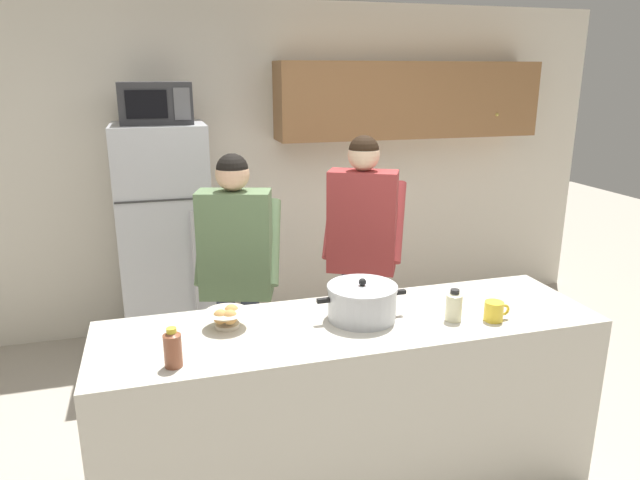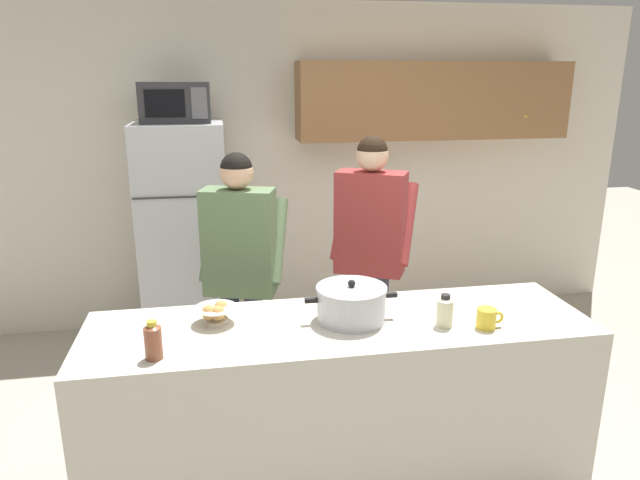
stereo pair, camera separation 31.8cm
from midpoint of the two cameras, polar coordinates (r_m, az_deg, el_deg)
name	(u,v)px [view 2 (the right image)]	position (r m, az deg, el deg)	size (l,w,h in m)	color
back_wall_unit	(312,155)	(4.81, 1.07, 8.42)	(6.00, 0.48, 2.60)	silver
kitchen_island	(339,408)	(2.98, 5.12, -16.27)	(2.40, 0.68, 0.92)	beige
refrigerator	(185,237)	(4.44, -11.23, 0.22)	(0.64, 0.68, 1.72)	#B7BABF
microwave	(176,102)	(4.25, -11.98, 13.19)	(0.48, 0.37, 0.28)	#2D2D30
person_near_pot	(240,256)	(3.41, -5.26, -1.67)	(0.58, 0.52, 1.63)	#33384C
person_by_sink	(370,236)	(3.68, 7.48, 0.38)	(0.63, 0.58, 1.69)	#33384C
cooking_pot	(351,303)	(2.76, 6.43, -6.31)	(0.45, 0.34, 0.20)	silver
coffee_mug	(487,318)	(2.84, 19.33, -7.38)	(0.13, 0.09, 0.10)	yellow
bread_bowl	(216,313)	(2.74, -6.99, -7.25)	(0.20, 0.20, 0.10)	beige
bottle_near_edge	(153,340)	(2.45, -12.62, -9.73)	(0.07, 0.07, 0.17)	brown
bottle_mid_counter	(445,310)	(2.79, 15.48, -6.80)	(0.08, 0.08, 0.16)	beige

